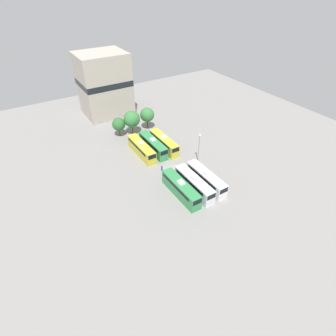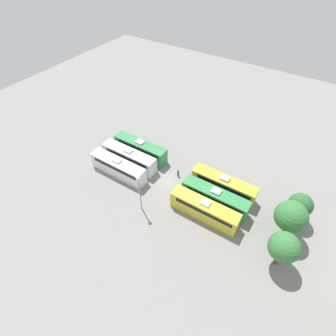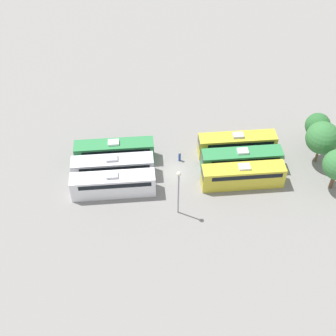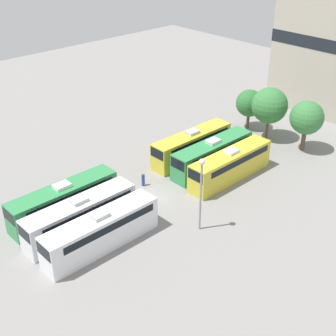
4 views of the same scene
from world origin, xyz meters
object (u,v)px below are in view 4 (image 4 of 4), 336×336
bus_3 (192,144)px  tree_2 (307,118)px  tree_1 (270,106)px  light_pole (201,183)px  tree_0 (249,103)px  bus_4 (213,154)px  bus_2 (101,230)px  bus_1 (81,215)px  worker_person (143,180)px  bus_5 (231,164)px  bus_0 (64,200)px

bus_3 → tree_2: 14.88m
tree_1 → bus_3: bearing=-104.3°
light_pole → tree_0: 25.44m
bus_4 → tree_1: size_ratio=1.64×
bus_2 → bus_1: bearing=-179.7°
tree_0 → bus_1: bearing=-82.2°
bus_1 → tree_1: size_ratio=1.64×
light_pole → tree_1: bearing=110.3°
worker_person → tree_1: bearing=84.4°
bus_5 → worker_person: bus_5 is taller
bus_5 → light_pole: bearing=-65.9°
tree_0 → tree_2: bearing=-1.5°
bus_2 → bus_3: size_ratio=1.00×
bus_0 → tree_2: bearing=74.8°
bus_4 → worker_person: size_ratio=7.15×
bus_5 → tree_2: (1.67, 12.51, 2.63)m
bus_5 → bus_2: bearing=-89.8°
tree_0 → bus_3: bearing=-85.7°
bus_2 → bus_4: 18.96m
light_pole → tree_1: (-8.02, 21.65, -0.55)m
tree_1 → bus_5: bearing=-72.9°
bus_2 → bus_3: (-6.68, 18.71, 0.00)m
bus_4 → light_pole: bearing=-53.4°
worker_person → tree_2: (7.33, 20.93, 3.73)m
light_pole → bus_4: bearing=126.6°
bus_0 → bus_2: bearing=-1.9°
bus_3 → tree_2: (8.28, 12.08, 2.63)m
bus_0 → tree_1: bearing=84.4°
bus_3 → bus_5: bearing=-3.7°
bus_1 → bus_2: bearing=0.3°
bus_3 → bus_5: (6.62, -0.43, 0.00)m
tree_0 → light_pole: bearing=-62.1°
bus_4 → light_pole: (7.49, -10.10, 3.43)m
bus_3 → tree_0: bearing=94.3°
bus_4 → bus_5: same height
bus_2 → tree_2: size_ratio=1.76×
bus_5 → tree_2: size_ratio=1.76×
bus_4 → bus_1: bearing=-90.4°
bus_4 → tree_1: bearing=92.6°
bus_4 → tree_0: (-4.39, 12.34, 1.90)m
bus_5 → tree_0: tree_0 is taller
light_pole → tree_2: light_pole is taller
bus_2 → light_pole: size_ratio=1.50×
bus_5 → tree_0: (-7.54, 12.74, 1.90)m
tree_0 → tree_1: tree_1 is taller
bus_4 → tree_1: tree_1 is taller
bus_0 → tree_1: (2.95, 30.01, 2.89)m
bus_1 → worker_person: bus_1 is taller
tree_0 → tree_2: tree_2 is taller
bus_2 → tree_1: size_ratio=1.64×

